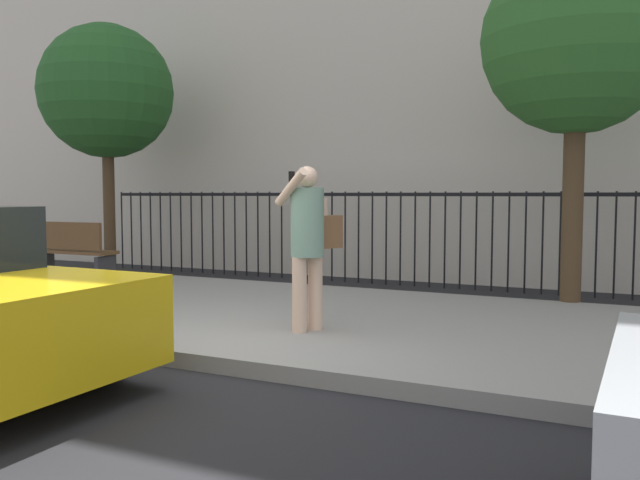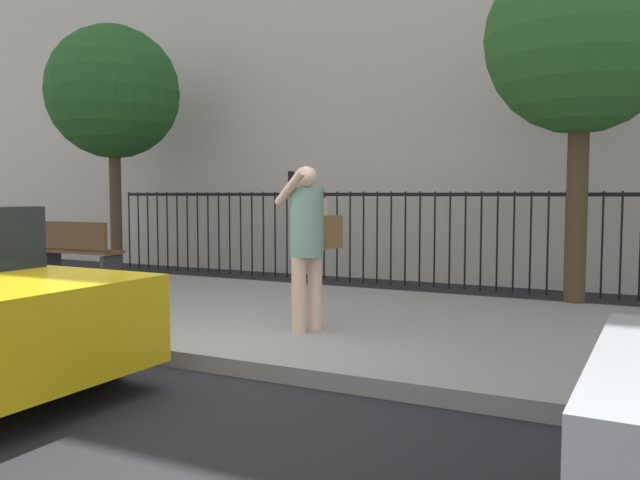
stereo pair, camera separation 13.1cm
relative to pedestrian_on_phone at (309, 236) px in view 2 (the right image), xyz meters
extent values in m
plane|color=black|center=(-0.67, -1.33, -1.13)|extent=(60.00, 60.00, 0.00)
cube|color=gray|center=(-0.67, 0.87, -1.06)|extent=(28.00, 4.40, 0.15)
cube|color=black|center=(-0.67, 4.57, 0.42)|extent=(12.00, 0.04, 0.06)
cylinder|color=black|center=(-6.67, 4.57, -0.33)|extent=(0.03, 0.03, 1.60)
cylinder|color=black|center=(-6.42, 4.57, -0.33)|extent=(0.03, 0.03, 1.60)
cylinder|color=black|center=(-6.16, 4.57, -0.33)|extent=(0.03, 0.03, 1.60)
cylinder|color=black|center=(-5.90, 4.57, -0.33)|extent=(0.03, 0.03, 1.60)
cylinder|color=black|center=(-5.65, 4.57, -0.33)|extent=(0.03, 0.03, 1.60)
cylinder|color=black|center=(-5.39, 4.57, -0.33)|extent=(0.03, 0.03, 1.60)
cylinder|color=black|center=(-5.14, 4.57, -0.33)|extent=(0.03, 0.03, 1.60)
cylinder|color=black|center=(-4.88, 4.57, -0.33)|extent=(0.03, 0.03, 1.60)
cylinder|color=black|center=(-4.63, 4.57, -0.33)|extent=(0.03, 0.03, 1.60)
cylinder|color=black|center=(-4.37, 4.57, -0.33)|extent=(0.03, 0.03, 1.60)
cylinder|color=black|center=(-4.12, 4.57, -0.33)|extent=(0.03, 0.03, 1.60)
cylinder|color=black|center=(-3.86, 4.57, -0.33)|extent=(0.03, 0.03, 1.60)
cylinder|color=black|center=(-3.61, 4.57, -0.33)|extent=(0.03, 0.03, 1.60)
cylinder|color=black|center=(-3.35, 4.57, -0.33)|extent=(0.03, 0.03, 1.60)
cylinder|color=black|center=(-3.10, 4.57, -0.33)|extent=(0.03, 0.03, 1.60)
cylinder|color=black|center=(-2.84, 4.57, -0.33)|extent=(0.03, 0.03, 1.60)
cylinder|color=black|center=(-2.59, 4.57, -0.33)|extent=(0.03, 0.03, 1.60)
cylinder|color=black|center=(-2.33, 4.57, -0.33)|extent=(0.03, 0.03, 1.60)
cylinder|color=black|center=(-2.07, 4.57, -0.33)|extent=(0.03, 0.03, 1.60)
cylinder|color=black|center=(-1.82, 4.57, -0.33)|extent=(0.03, 0.03, 1.60)
cylinder|color=black|center=(-1.56, 4.57, -0.33)|extent=(0.03, 0.03, 1.60)
cylinder|color=black|center=(-1.31, 4.57, -0.33)|extent=(0.03, 0.03, 1.60)
cylinder|color=black|center=(-1.05, 4.57, -0.33)|extent=(0.03, 0.03, 1.60)
cylinder|color=black|center=(-0.80, 4.57, -0.33)|extent=(0.03, 0.03, 1.60)
cylinder|color=black|center=(-0.54, 4.57, -0.33)|extent=(0.03, 0.03, 1.60)
cylinder|color=black|center=(-0.29, 4.57, -0.33)|extent=(0.03, 0.03, 1.60)
cylinder|color=black|center=(-0.03, 4.57, -0.33)|extent=(0.03, 0.03, 1.60)
cylinder|color=black|center=(0.22, 4.57, -0.33)|extent=(0.03, 0.03, 1.60)
cylinder|color=black|center=(0.48, 4.57, -0.33)|extent=(0.03, 0.03, 1.60)
cylinder|color=black|center=(0.73, 4.57, -0.33)|extent=(0.03, 0.03, 1.60)
cylinder|color=black|center=(0.99, 4.57, -0.33)|extent=(0.03, 0.03, 1.60)
cylinder|color=black|center=(1.24, 4.57, -0.33)|extent=(0.03, 0.03, 1.60)
cylinder|color=black|center=(1.50, 4.57, -0.33)|extent=(0.03, 0.03, 1.60)
cylinder|color=black|center=(1.76, 4.57, -0.33)|extent=(0.03, 0.03, 1.60)
cylinder|color=black|center=(2.01, 4.57, -0.33)|extent=(0.03, 0.03, 1.60)
cylinder|color=black|center=(2.27, 4.57, -0.33)|extent=(0.03, 0.03, 1.60)
cylinder|color=black|center=(2.52, 4.57, -0.33)|extent=(0.03, 0.03, 1.60)
cylinder|color=black|center=(2.78, 4.57, -0.33)|extent=(0.03, 0.03, 1.60)
cylinder|color=black|center=(3.03, 4.57, -0.33)|extent=(0.03, 0.03, 1.60)
cylinder|color=black|center=(-1.07, -1.87, -0.81)|extent=(0.65, 0.24, 0.64)
cylinder|color=beige|center=(-0.06, -0.11, -0.60)|extent=(0.15, 0.15, 0.77)
cylinder|color=beige|center=(0.03, 0.06, -0.60)|extent=(0.15, 0.15, 0.77)
cylinder|color=gray|center=(-0.01, -0.02, 0.14)|extent=(0.46, 0.46, 0.70)
sphere|color=beige|center=(-0.01, -0.02, 0.60)|extent=(0.22, 0.22, 0.22)
cylinder|color=beige|center=(-0.11, -0.20, 0.49)|extent=(0.47, 0.31, 0.38)
cylinder|color=beige|center=(0.08, 0.15, 0.12)|extent=(0.09, 0.09, 0.53)
cube|color=black|center=(-0.14, -0.13, 0.58)|extent=(0.04, 0.07, 0.15)
cube|color=brown|center=(0.11, 0.21, 0.03)|extent=(0.27, 0.32, 0.34)
cube|color=brown|center=(-5.40, 2.02, -0.53)|extent=(1.60, 0.45, 0.05)
cube|color=brown|center=(-5.40, 1.83, -0.25)|extent=(1.60, 0.06, 0.44)
cube|color=#333338|center=(-6.10, 2.02, -0.78)|extent=(0.08, 0.41, 0.40)
cube|color=#333338|center=(-4.70, 2.02, -0.78)|extent=(0.08, 0.41, 0.40)
cylinder|color=#4C3823|center=(-5.78, 3.28, 0.25)|extent=(0.21, 0.21, 2.77)
sphere|color=#235623|center=(-5.78, 3.28, 2.31)|extent=(2.43, 2.43, 2.43)
cylinder|color=#4C3823|center=(2.28, 3.11, 0.30)|extent=(0.27, 0.27, 2.87)
sphere|color=#2D6628|center=(2.28, 3.11, 2.41)|extent=(2.42, 2.42, 2.42)
camera|label=1|loc=(2.93, -5.91, 0.42)|focal=36.35mm
camera|label=2|loc=(3.05, -5.85, 0.42)|focal=36.35mm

